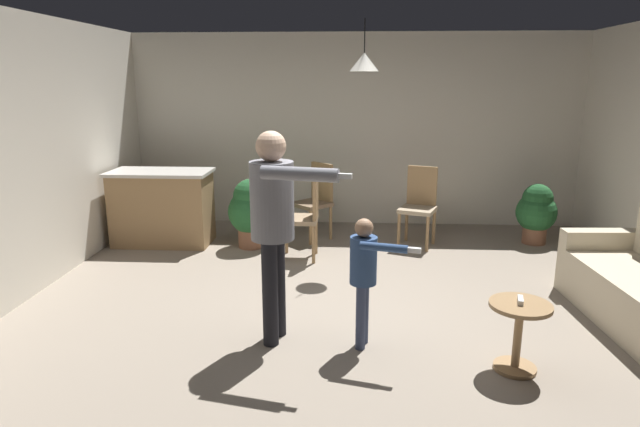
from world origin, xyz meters
The scene contains 13 objects.
ground centered at (0.00, 0.00, 0.00)m, with size 7.68×7.68×0.00m, color gray.
wall_back centered at (0.00, 3.20, 1.35)m, with size 6.40×0.10×2.70m, color silver.
kitchen_counter centered at (-2.45, 1.97, 0.48)m, with size 1.26×0.66×0.95m.
side_table_by_couch centered at (1.17, -0.96, 0.33)m, with size 0.44×0.44×0.52m.
person_adult centered at (-0.64, -0.59, 1.05)m, with size 0.78×0.60×1.70m.
person_child centered at (0.07, -0.66, 0.65)m, with size 0.51×0.39×1.05m.
dining_chair_by_counter centered at (0.82, 2.11, 0.55)m, with size 0.54×0.54×1.00m.
dining_chair_near_wall centered at (-0.51, 2.33, 0.55)m, with size 0.59×0.59×1.00m.
dining_chair_centre_back centered at (-0.57, 1.48, 0.55)m, with size 0.42×0.42×1.00m.
potted_plant_corner centered at (2.33, 2.26, 0.43)m, with size 0.51×0.51×0.78m.
potted_plant_by_wall centered at (-1.30, 1.89, 0.48)m, with size 0.57×0.57×0.87m.
spare_remote_on_table centered at (1.17, -0.95, 0.54)m, with size 0.04×0.13×0.04m, color white.
ceiling_light_pendant centered at (0.08, 1.51, 2.25)m, with size 0.32×0.32×0.55m.
Camera 1 is at (-0.04, -4.62, 2.07)m, focal length 30.40 mm.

